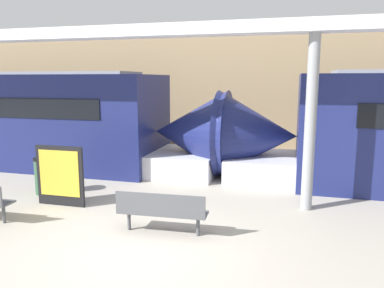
{
  "coord_description": "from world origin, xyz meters",
  "views": [
    {
      "loc": [
        2.52,
        -5.63,
        2.96
      ],
      "look_at": [
        0.22,
        3.05,
        1.4
      ],
      "focal_mm": 35.0,
      "sensor_mm": 36.0,
      "label": 1
    }
  ],
  "objects": [
    {
      "name": "ground_plane",
      "position": [
        0.0,
        0.0,
        0.0
      ],
      "size": [
        60.0,
        60.0,
        0.0
      ],
      "primitive_type": "plane",
      "color": "#A8A093"
    },
    {
      "name": "station_wall",
      "position": [
        0.0,
        9.38,
        2.5
      ],
      "size": [
        56.0,
        0.2,
        5.0
      ],
      "primitive_type": "cube",
      "color": "#9E8460",
      "rests_on": "ground_plane"
    },
    {
      "name": "canopy_beam",
      "position": [
        2.95,
        3.03,
        4.09
      ],
      "size": [
        28.0,
        0.6,
        0.28
      ],
      "primitive_type": "cube",
      "color": "silver",
      "rests_on": "support_column_near"
    },
    {
      "name": "support_column_near",
      "position": [
        2.95,
        3.03,
        1.97
      ],
      "size": [
        0.25,
        0.25,
        3.95
      ],
      "primitive_type": "cylinder",
      "color": "gray",
      "rests_on": "ground_plane"
    },
    {
      "name": "bench_near",
      "position": [
        0.2,
        0.82,
        0.5
      ],
      "size": [
        1.77,
        0.53,
        0.85
      ],
      "rotation": [
        0.0,
        0.0,
        0.05
      ],
      "color": "#4C4F54",
      "rests_on": "ground_plane"
    },
    {
      "name": "trash_bin",
      "position": [
        -3.63,
        2.54,
        0.48
      ],
      "size": [
        0.52,
        0.52,
        0.95
      ],
      "color": "#2D5138",
      "rests_on": "ground_plane"
    },
    {
      "name": "poster_board",
      "position": [
        -2.66,
        1.81,
        0.72
      ],
      "size": [
        1.21,
        0.07,
        1.43
      ],
      "color": "black",
      "rests_on": "ground_plane"
    }
  ]
}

